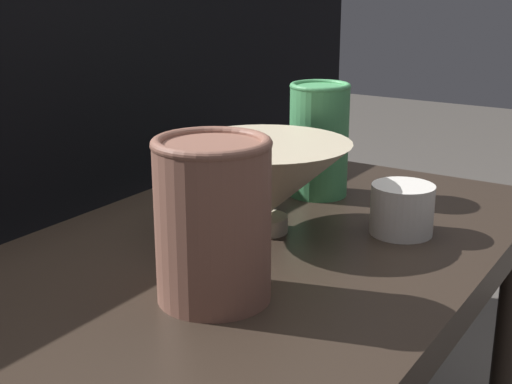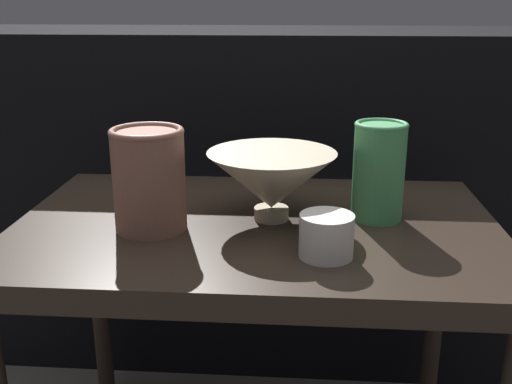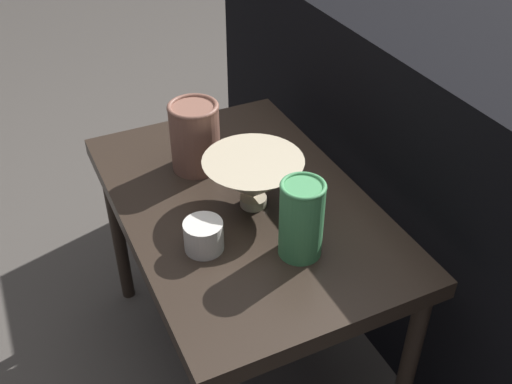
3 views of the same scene
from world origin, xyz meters
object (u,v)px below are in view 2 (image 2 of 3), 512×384
at_px(vase_colorful_right, 379,170).
at_px(bowl, 272,181).
at_px(vase_textured_left, 149,178).
at_px(cup, 326,236).

bearing_deg(vase_colorful_right, bowl, -174.17).
bearing_deg(vase_textured_left, cup, -17.91).
bearing_deg(bowl, vase_textured_left, -163.03).
distance_m(bowl, cup, 0.17).
relative_size(vase_colorful_right, cup, 2.09).
distance_m(bowl, vase_textured_left, 0.20).
relative_size(bowl, cup, 2.72).
height_order(vase_textured_left, cup, vase_textured_left).
xyz_separation_m(bowl, vase_textured_left, (-0.19, -0.06, 0.02)).
height_order(bowl, cup, bowl).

